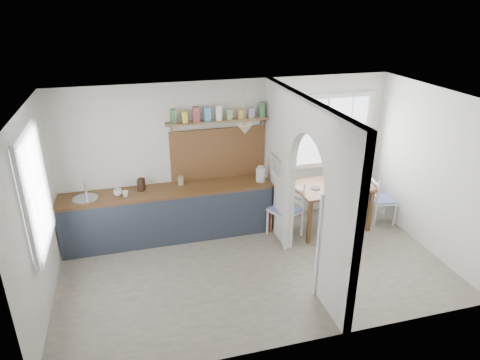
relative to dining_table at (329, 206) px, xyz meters
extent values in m
cube|color=gray|center=(-1.65, -0.92, -0.41)|extent=(5.80, 3.20, 0.01)
cube|color=silver|center=(-1.65, -0.92, 2.19)|extent=(5.80, 3.20, 0.01)
cube|color=silver|center=(-1.65, 0.68, 0.89)|extent=(5.80, 0.01, 2.60)
cube|color=silver|center=(-1.65, -2.52, 0.89)|extent=(5.80, 0.01, 2.60)
cube|color=silver|center=(-4.55, -0.92, 0.89)|extent=(0.01, 3.20, 2.60)
cube|color=silver|center=(1.25, -0.92, 0.89)|extent=(0.01, 3.20, 2.60)
cube|color=silver|center=(-0.95, -2.12, 0.89)|extent=(0.12, 0.80, 2.60)
cube|color=silver|center=(-0.95, 0.08, 0.89)|extent=(0.12, 1.20, 2.60)
cube|color=silver|center=(-0.95, -1.12, 1.66)|extent=(0.12, 1.20, 1.05)
cube|color=brown|center=(-2.78, 0.38, 0.46)|extent=(3.50, 0.60, 0.05)
cube|color=#363D48|center=(-2.78, 0.10, 0.01)|extent=(3.50, 0.03, 0.85)
cube|color=black|center=(-2.78, 0.43, 0.01)|extent=(3.46, 0.45, 0.85)
cylinder|color=silver|center=(-4.08, 0.38, 0.48)|extent=(0.40, 0.40, 0.02)
cube|color=brown|center=(-1.85, 0.66, 0.94)|extent=(1.65, 0.03, 0.90)
cube|color=#90704A|center=(-1.85, 0.57, 1.54)|extent=(1.75, 0.20, 0.03)
cube|color=#376938|center=(-2.60, 0.57, 1.64)|extent=(0.09, 0.09, 0.18)
cube|color=yellow|center=(-2.41, 0.57, 1.64)|extent=(0.09, 0.09, 0.18)
cube|color=brown|center=(-2.23, 0.57, 1.64)|extent=(0.09, 0.09, 0.18)
cube|color=teal|center=(-2.04, 0.57, 1.64)|extent=(0.09, 0.09, 0.18)
cube|color=silver|center=(-1.85, 0.57, 1.64)|extent=(0.09, 0.09, 0.18)
cube|color=#83AB63|center=(-1.67, 0.57, 1.64)|extent=(0.09, 0.09, 0.18)
cube|color=gold|center=(-1.48, 0.57, 1.64)|extent=(0.09, 0.09, 0.18)
cube|color=#9783A1|center=(-1.30, 0.57, 1.64)|extent=(0.09, 0.09, 0.18)
cube|color=#376938|center=(-1.11, 0.57, 1.64)|extent=(0.09, 0.09, 0.18)
cone|color=beige|center=(-1.50, 0.23, 1.47)|extent=(0.26, 0.26, 0.16)
cylinder|color=silver|center=(-1.04, -0.02, 1.04)|extent=(0.02, 0.50, 0.02)
imported|color=silver|center=(-3.46, 0.29, 0.54)|extent=(0.13, 0.13, 0.09)
imported|color=silver|center=(-3.58, 0.36, 0.54)|extent=(0.15, 0.15, 0.11)
cube|color=black|center=(-3.20, 0.46, 0.59)|extent=(0.14, 0.16, 0.20)
cylinder|color=tan|center=(-2.54, 0.52, 0.57)|extent=(0.11, 0.11, 0.16)
cube|color=#C71453|center=(-1.07, 0.05, -0.14)|extent=(0.02, 0.03, 0.50)
cube|color=orange|center=(-1.07, 0.04, -0.16)|extent=(0.02, 0.03, 0.46)
imported|color=silver|center=(0.25, -0.14, 0.45)|extent=(0.39, 0.39, 0.08)
imported|color=#3D6D3B|center=(-0.14, -0.20, 0.45)|extent=(0.10, 0.10, 0.08)
cylinder|color=black|center=(-0.32, -0.06, 0.42)|extent=(0.21, 0.21, 0.01)
imported|color=#532A5D|center=(0.08, 0.24, 0.52)|extent=(0.26, 0.26, 0.22)
camera|label=1|loc=(-3.31, -6.15, 3.43)|focal=32.00mm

